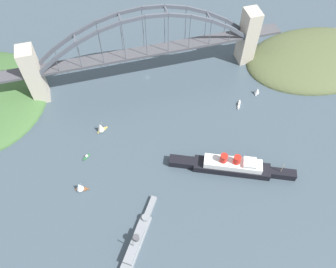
# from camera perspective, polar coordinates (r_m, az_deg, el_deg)

# --- Properties ---
(ground_plane) EXTENTS (1400.00, 1400.00, 0.00)m
(ground_plane) POSITION_cam_1_polar(r_m,az_deg,el_deg) (352.90, -3.42, 9.43)
(ground_plane) COLOR #3D4C56
(harbor_arch_bridge) EXTENTS (269.17, 17.75, 76.52)m
(harbor_arch_bridge) POSITION_cam_1_polar(r_m,az_deg,el_deg) (331.37, -3.70, 13.36)
(harbor_arch_bridge) COLOR #BCB29E
(harbor_arch_bridge) RESTS_ON ground
(headland_west_shore) EXTENTS (153.97, 99.34, 25.96)m
(headland_west_shore) POSITION_cam_1_polar(r_m,az_deg,el_deg) (404.98, 23.52, 11.46)
(headland_west_shore) COLOR #515B38
(headland_west_shore) RESTS_ON ground
(ocean_liner) EXTENTS (97.95, 47.50, 20.16)m
(ocean_liner) POSITION_cam_1_polar(r_m,az_deg,el_deg) (285.07, 10.49, -5.27)
(ocean_liner) COLOR black
(ocean_liner) RESTS_ON ground
(naval_cruiser) EXTENTS (49.59, 71.83, 17.14)m
(naval_cruiser) POSITION_cam_1_polar(r_m,az_deg,el_deg) (257.48, -5.57, -18.13)
(naval_cruiser) COLOR gray
(naval_cruiser) RESTS_ON ground
(seaplane_taxiing_near_bridge) EXTENTS (8.47, 11.57, 5.12)m
(seaplane_taxiing_near_bridge) POSITION_cam_1_polar(r_m,az_deg,el_deg) (377.22, -3.04, 13.44)
(seaplane_taxiing_near_bridge) COLOR #B7B7B2
(seaplane_taxiing_near_bridge) RESTS_ON ground
(small_boat_0) EXTENTS (10.86, 7.08, 9.95)m
(small_boat_0) POSITION_cam_1_polar(r_m,az_deg,el_deg) (281.50, -14.48, -8.48)
(small_boat_0) COLOR brown
(small_boat_0) RESTS_ON ground
(small_boat_1) EXTENTS (7.05, 7.87, 8.19)m
(small_boat_1) POSITION_cam_1_polar(r_m,az_deg,el_deg) (344.57, 14.59, 6.93)
(small_boat_1) COLOR silver
(small_boat_1) RESTS_ON ground
(small_boat_2) EXTENTS (6.68, 10.45, 2.65)m
(small_boat_2) POSITION_cam_1_polar(r_m,az_deg,el_deg) (332.60, 11.71, 4.81)
(small_boat_2) COLOR silver
(small_boat_2) RESTS_ON ground
(small_boat_3) EXTENTS (9.97, 7.64, 11.21)m
(small_boat_3) POSITION_cam_1_polar(r_m,az_deg,el_deg) (309.15, -11.14, 1.09)
(small_boat_3) COLOR gold
(small_boat_3) RESTS_ON ground
(small_boat_4) EXTENTS (6.73, 5.65, 2.46)m
(small_boat_4) POSITION_cam_1_polar(r_m,az_deg,el_deg) (298.96, -13.37, -3.72)
(small_boat_4) COLOR #2D6B3D
(small_boat_4) RESTS_ON ground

